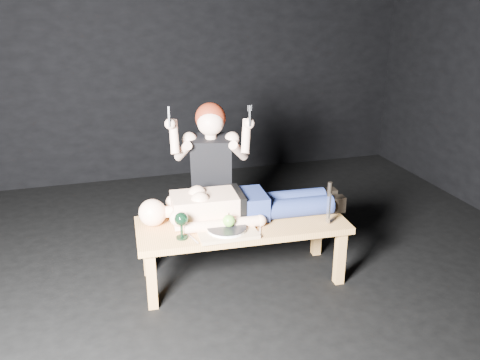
{
  "coord_description": "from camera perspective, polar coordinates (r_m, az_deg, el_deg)",
  "views": [
    {
      "loc": [
        -0.97,
        -2.97,
        1.97
      ],
      "look_at": [
        -0.05,
        0.17,
        0.75
      ],
      "focal_mm": 37.84,
      "sensor_mm": 36.0,
      "label": 1
    }
  ],
  "objects": [
    {
      "name": "fork_flat",
      "position": [
        3.34,
        -5.3,
        -6.65
      ],
      "size": [
        0.05,
        0.16,
        0.01
      ],
      "primitive_type": "cube",
      "rotation": [
        0.0,
        0.0,
        0.24
      ],
      "color": "#B2B2B7",
      "rests_on": "table"
    },
    {
      "name": "table",
      "position": [
        3.67,
        0.22,
        -7.97
      ],
      "size": [
        1.5,
        0.63,
        0.45
      ],
      "primitive_type": "cube",
      "rotation": [
        0.0,
        0.0,
        -0.05
      ],
      "color": "tan",
      "rests_on": "ground"
    },
    {
      "name": "apple",
      "position": [
        3.39,
        -1.26,
        -4.61
      ],
      "size": [
        0.08,
        0.08,
        0.08
      ],
      "primitive_type": "sphere",
      "color": "#4EA921",
      "rests_on": "plate"
    },
    {
      "name": "knife_flat",
      "position": [
        3.45,
        2.27,
        -5.68
      ],
      "size": [
        0.07,
        0.15,
        0.01
      ],
      "primitive_type": "cube",
      "rotation": [
        0.0,
        0.0,
        -0.39
      ],
      "color": "#B2B2B7",
      "rests_on": "table"
    },
    {
      "name": "back_wall",
      "position": [
        5.58,
        -6.49,
        15.48
      ],
      "size": [
        5.0,
        0.0,
        5.0
      ],
      "primitive_type": "plane",
      "rotation": [
        1.57,
        0.0,
        0.0
      ],
      "color": "black",
      "rests_on": "ground"
    },
    {
      "name": "kneeling_woman",
      "position": [
        3.94,
        -3.17,
        0.49
      ],
      "size": [
        0.84,
        0.9,
        1.26
      ],
      "primitive_type": null,
      "rotation": [
        0.0,
        0.0,
        -0.26
      ],
      "color": "black",
      "rests_on": "ground"
    },
    {
      "name": "lying_man",
      "position": [
        3.61,
        0.53,
        -2.39
      ],
      "size": [
        1.38,
        0.48,
        0.24
      ],
      "primitive_type": null,
      "rotation": [
        0.0,
        0.0,
        -0.05
      ],
      "color": "beige",
      "rests_on": "table"
    },
    {
      "name": "spoon_flat",
      "position": [
        3.48,
        1.28,
        -5.43
      ],
      "size": [
        0.06,
        0.15,
        0.01
      ],
      "primitive_type": "cube",
      "rotation": [
        0.0,
        0.0,
        0.3
      ],
      "color": "#B2B2B7",
      "rests_on": "table"
    },
    {
      "name": "goblet",
      "position": [
        3.33,
        -6.62,
        -5.13
      ],
      "size": [
        0.09,
        0.09,
        0.18
      ],
      "primitive_type": null,
      "rotation": [
        0.0,
        0.0,
        -0.05
      ],
      "color": "black",
      "rests_on": "table"
    },
    {
      "name": "ground",
      "position": [
        3.7,
        1.54,
        -11.78
      ],
      "size": [
        5.0,
        5.0,
        0.0
      ],
      "primitive_type": "plane",
      "color": "black",
      "rests_on": "ground"
    },
    {
      "name": "serving_tray",
      "position": [
        3.41,
        -1.51,
        -5.84
      ],
      "size": [
        0.4,
        0.29,
        0.02
      ],
      "primitive_type": "cube",
      "rotation": [
        0.0,
        0.0,
        -0.02
      ],
      "color": "tan",
      "rests_on": "table"
    },
    {
      "name": "plate",
      "position": [
        3.4,
        -1.51,
        -5.51
      ],
      "size": [
        0.27,
        0.27,
        0.02
      ],
      "primitive_type": "cylinder",
      "rotation": [
        0.0,
        0.0,
        -0.02
      ],
      "color": "white",
      "rests_on": "serving_tray"
    },
    {
      "name": "carving_knife",
      "position": [
        3.54,
        9.99,
        -2.61
      ],
      "size": [
        0.04,
        0.05,
        0.31
      ],
      "primitive_type": null,
      "rotation": [
        0.0,
        0.0,
        -0.05
      ],
      "color": "#B2B2B7",
      "rests_on": "table"
    }
  ]
}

